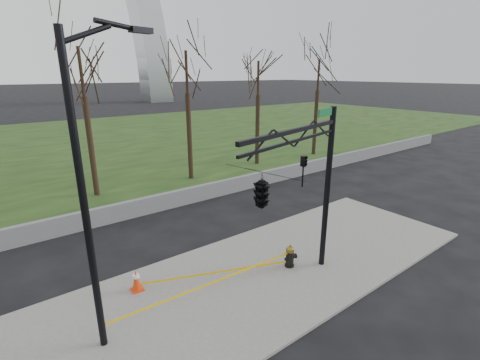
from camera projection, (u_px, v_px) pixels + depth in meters
ground at (264, 274)px, 12.60m from camera, size 500.00×500.00×0.00m
sidewalk at (264, 273)px, 12.59m from camera, size 18.00×6.00×0.10m
grass_strip at (71, 144)px, 35.34m from camera, size 120.00×40.00×0.06m
guardrail at (166, 201)px, 18.53m from camera, size 60.00×0.30×0.90m
tree_row at (89, 117)px, 18.92m from camera, size 41.26×4.00×9.39m
fire_hydrant at (290, 256)px, 12.85m from camera, size 0.55×0.36×0.88m
traffic_cone at (136, 280)px, 11.43m from camera, size 0.40×0.40×0.75m
street_light at (90, 179)px, 8.06m from camera, size 2.35×0.76×8.21m
traffic_signal_mast at (278, 183)px, 9.53m from camera, size 4.98×2.54×6.00m
caution_tape at (215, 278)px, 11.50m from camera, size 6.74×2.05×0.45m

